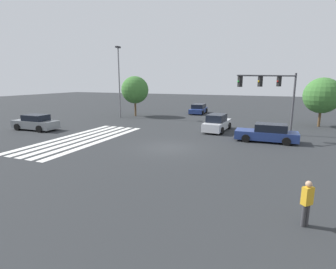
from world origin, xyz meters
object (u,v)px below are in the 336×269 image
Objects in this scene: pedestrian at (307,201)px; car_3 at (198,109)px; car_0 at (36,123)px; car_2 at (217,123)px; traffic_signal_mast at (275,90)px; tree_corner_b at (135,90)px; tree_corner_a at (322,96)px; street_light_pole_a at (119,76)px; car_1 at (267,133)px.

car_3 is at bearing -23.62° from pedestrian.
car_0 is at bearing -34.18° from car_3.
car_0 is 0.97× the size of car_2.
traffic_signal_mast reaches higher than car_0.
tree_corner_b is at bearing -68.14° from traffic_signal_mast.
car_0 is (5.43, -21.94, -3.40)m from traffic_signal_mast.
traffic_signal_mast is 3.39× the size of pedestrian.
pedestrian is at bearing -7.96° from tree_corner_a.
car_0 is 0.90× the size of tree_corner_a.
traffic_signal_mast is 6.11m from car_2.
pedestrian is 0.18× the size of street_light_pole_a.
car_1 is at bearing -118.76° from car_2.
tree_corner_a is at bearing -117.80° from car_1.
car_3 is at bearing 129.74° from tree_corner_b.
car_2 is at bearing 20.05° from car_3.
traffic_signal_mast is at bearing 73.82° from street_light_pole_a.
pedestrian is 22.95m from tree_corner_a.
street_light_pole_a is 1.67× the size of tree_corner_b.
car_1 is 1.00× the size of car_2.
car_0 is at bearing -63.77° from tree_corner_a.
car_3 is at bearing -111.92° from tree_corner_a.
tree_corner_b reaches higher than car_1.
tree_corner_b reaches higher than car_0.
pedestrian is 29.27m from street_light_pole_a.
tree_corner_b is at bearing 66.47° from car_2.
car_3 is (-15.75, -10.29, 0.00)m from car_1.
car_2 reaches higher than car_0.
car_3 is at bearing 134.31° from street_light_pole_a.
street_light_pole_a is (-20.45, -20.46, 4.49)m from pedestrian.
car_1 is 0.93× the size of tree_corner_a.
car_3 is 12.72m from street_light_pole_a.
tree_corner_a is (-2.15, 23.62, -2.07)m from street_light_pole_a.
car_0 is at bearing 21.57° from pedestrian.
tree_corner_b is at bearing -108.30° from car_0.
pedestrian is (15.97, 6.46, 0.14)m from car_2.
car_0 is 22.32m from car_3.
traffic_signal_mast is at bearing -167.22° from car_0.
car_2 is (-1.03, -5.00, -3.36)m from traffic_signal_mast.
traffic_signal_mast reaches higher than tree_corner_a.
car_1 is 0.53× the size of street_light_pole_a.
car_1 is 11.13m from tree_corner_a.
tree_corner_b is (-13.08, 4.05, 2.88)m from car_0.
traffic_signal_mast reaches higher than car_3.
car_1 is at bearing 61.36° from tree_corner_b.
car_0 is 12.25m from street_light_pole_a.
tree_corner_a is (-22.60, 3.16, 2.42)m from pedestrian.
tree_corner_b is (6.11, -7.35, 2.92)m from car_3.
traffic_signal_mast is 8.98m from tree_corner_a.
tree_corner_a is (-6.63, 9.62, 2.56)m from car_2.
street_light_pole_a reaches higher than car_3.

